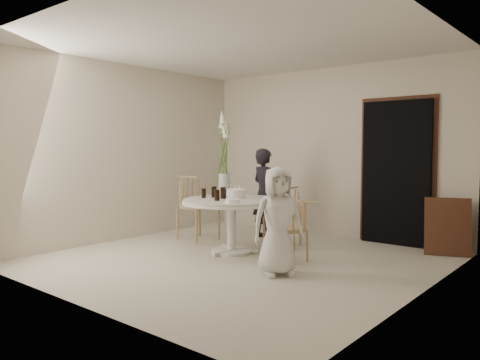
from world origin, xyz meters
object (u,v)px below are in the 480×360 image
Objects in this scene: chair_right at (295,223)px; table at (232,207)px; chair_left at (192,198)px; boy at (278,221)px; chair_far at (286,208)px; flower_vase at (224,160)px; girl at (264,194)px; birthday_cake at (235,194)px.

table is at bearing -96.09° from chair_right.
boy reaches higher than chair_left.
chair_far is at bearing 64.92° from boy.
flower_vase is at bearing -109.15° from chair_right.
flower_vase reaches higher than table.
boy is at bearing -24.49° from table.
girl is 1.03m from birthday_cake.
birthday_cake is (-1.14, 0.61, 0.19)m from boy.
birthday_cake is at bearing -29.97° from flower_vase.
chair_left is 0.79× the size of flower_vase.
boy is 4.64× the size of birthday_cake.
chair_left is at bearing -163.33° from chair_far.
table is 0.20m from birthday_cake.
flower_vase is (-0.72, -0.56, 0.70)m from chair_far.
table is at bearing -112.49° from chair_far.
chair_far is at bearing -179.49° from girl.
chair_far is 1.17m from chair_right.
chair_left is (-1.39, -0.55, 0.09)m from chair_far.
chair_right is at bearing -5.34° from birthday_cake.
table is 1.10× the size of boy.
flower_vase is (0.67, -0.01, 0.61)m from chair_left.
girl reaches higher than table.
flower_vase reaches higher than girl.
boy is (0.10, -0.51, 0.09)m from chair_right.
birthday_cake is 0.66m from flower_vase.
birthday_cake is 0.21× the size of flower_vase.
flower_vase is at bearing 150.03° from birthday_cake.
girl is at bearing 103.52° from table.
girl is (-0.55, 0.20, 0.16)m from chair_far.
boy is (0.84, -1.41, 0.06)m from chair_far.
birthday_cake reaches higher than table.
chair_right is 0.56× the size of girl.
table is at bearing 123.73° from girl.
birthday_cake is (1.09, -0.25, 0.16)m from chair_left.
chair_right is at bearing -94.45° from chair_left.
girl is (0.84, 0.75, 0.07)m from chair_left.
chair_right is at bearing 159.81° from girl.
girl reaches higher than boy.
flower_vase reaches higher than birthday_cake.
table is at bearing -80.42° from birthday_cake.
table is 1.68× the size of chair_right.
chair_far is 1.06× the size of chair_right.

